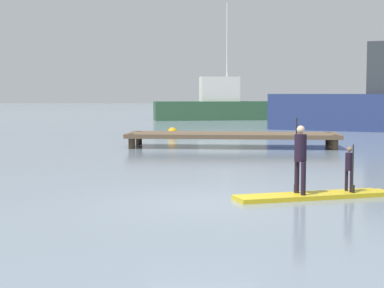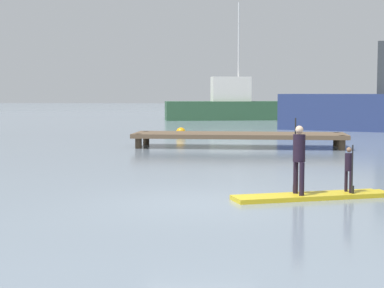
{
  "view_description": "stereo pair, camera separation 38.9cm",
  "coord_description": "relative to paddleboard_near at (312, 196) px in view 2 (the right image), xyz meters",
  "views": [
    {
      "loc": [
        0.89,
        -13.38,
        2.36
      ],
      "look_at": [
        -0.32,
        2.01,
        1.09
      ],
      "focal_mm": 59.01,
      "sensor_mm": 36.0,
      "label": 1
    },
    {
      "loc": [
        1.28,
        -13.35,
        2.36
      ],
      "look_at": [
        -0.32,
        2.01,
        1.09
      ],
      "focal_mm": 59.01,
      "sensor_mm": 36.0,
      "label": 2
    }
  ],
  "objects": [
    {
      "name": "ground_plane",
      "position": [
        -2.51,
        -0.76,
        -0.05
      ],
      "size": [
        240.0,
        240.0,
        0.0
      ],
      "primitive_type": "plane",
      "color": "gray"
    },
    {
      "name": "paddler_adult",
      "position": [
        -0.32,
        -0.12,
        0.93
      ],
      "size": [
        0.35,
        0.46,
        1.69
      ],
      "color": "black",
      "rests_on": "paddleboard_near"
    },
    {
      "name": "fishing_boat_green_midground",
      "position": [
        -3.96,
        39.51,
        1.18
      ],
      "size": [
        10.18,
        4.48,
        9.9
      ],
      "color": "#2D5638",
      "rests_on": "ground"
    },
    {
      "name": "paddler_child_solo",
      "position": [
        0.83,
        0.31,
        0.62
      ],
      "size": [
        0.23,
        0.36,
        1.09
      ],
      "color": "black",
      "rests_on": "paddleboard_near"
    },
    {
      "name": "floating_dock",
      "position": [
        -2.01,
        12.87,
        0.46
      ],
      "size": [
        9.01,
        2.44,
        0.61
      ],
      "color": "brown",
      "rests_on": "ground"
    },
    {
      "name": "paddleboard_near",
      "position": [
        0.0,
        0.0,
        0.0
      ],
      "size": [
        3.64,
        1.94,
        0.1
      ],
      "color": "gold",
      "rests_on": "ground"
    },
    {
      "name": "mooring_buoy_mid",
      "position": [
        -5.25,
        18.83,
        0.2
      ],
      "size": [
        0.51,
        0.51,
        0.51
      ],
      "primitive_type": "sphere",
      "color": "orange",
      "rests_on": "ground"
    }
  ]
}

